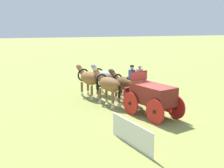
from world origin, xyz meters
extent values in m
plane|color=olive|center=(0.00, 0.00, 0.00)|extent=(220.00, 220.00, 0.00)
cube|color=maroon|center=(0.00, 0.00, 1.33)|extent=(2.95, 2.08, 1.09)
cube|color=brown|center=(1.52, 0.42, 1.92)|extent=(0.88, 1.38, 0.12)
cube|color=maroon|center=(1.91, 0.53, 1.14)|extent=(0.54, 1.16, 0.60)
cube|color=maroon|center=(1.23, 0.34, 2.26)|extent=(0.40, 1.25, 0.55)
cube|color=red|center=(0.00, 0.00, 0.69)|extent=(2.86, 0.94, 0.16)
cylinder|color=red|center=(0.81, 1.07, 0.69)|extent=(1.34, 0.44, 1.37)
cylinder|color=black|center=(0.81, 1.07, 0.69)|extent=(0.24, 0.23, 0.20)
cylinder|color=red|center=(1.24, -0.50, 0.69)|extent=(1.34, 0.44, 1.37)
cylinder|color=black|center=(1.24, -0.50, 0.69)|extent=(0.24, 0.23, 0.20)
cylinder|color=red|center=(-1.24, 0.50, 0.69)|extent=(1.34, 0.44, 1.37)
cylinder|color=black|center=(-1.24, 0.50, 0.69)|extent=(0.24, 0.23, 0.20)
cylinder|color=red|center=(-0.81, -1.07, 0.69)|extent=(1.34, 0.44, 1.37)
cylinder|color=black|center=(-0.81, -1.07, 0.69)|extent=(0.24, 0.23, 0.20)
cylinder|color=brown|center=(2.53, 0.70, 0.74)|extent=(2.53, 0.79, 0.10)
cube|color=#2D2D33|center=(1.55, 0.76, 2.06)|extent=(0.47, 0.42, 0.16)
cube|color=#334C99|center=(1.44, 0.73, 2.34)|extent=(0.33, 0.41, 0.55)
sphere|color=tan|center=(1.44, 0.73, 2.72)|extent=(0.22, 0.22, 0.22)
cylinder|color=black|center=(1.44, 0.73, 2.85)|extent=(0.24, 0.24, 0.08)
cube|color=slate|center=(1.72, 0.15, 2.06)|extent=(0.47, 0.42, 0.16)
cube|color=silver|center=(1.61, 0.12, 2.34)|extent=(0.33, 0.41, 0.55)
sphere|color=tan|center=(1.61, 0.12, 2.72)|extent=(0.22, 0.22, 0.22)
ellipsoid|color=brown|center=(3.23, 1.57, 1.42)|extent=(2.33, 1.48, 0.93)
cylinder|color=brown|center=(3.89, 2.02, 0.67)|extent=(0.18, 0.18, 0.72)
cone|color=silver|center=(3.89, 2.02, 0.15)|extent=(0.30, 0.30, 0.31)
cylinder|color=brown|center=(4.02, 1.53, 0.67)|extent=(0.18, 0.18, 0.72)
cone|color=silver|center=(4.02, 1.53, 0.15)|extent=(0.30, 0.30, 0.31)
cylinder|color=brown|center=(2.43, 1.62, 0.67)|extent=(0.18, 0.18, 0.72)
cone|color=silver|center=(2.43, 1.62, 0.15)|extent=(0.30, 0.30, 0.31)
cylinder|color=brown|center=(2.57, 1.12, 0.67)|extent=(0.18, 0.18, 0.72)
cone|color=silver|center=(2.57, 1.12, 0.15)|extent=(0.30, 0.30, 0.31)
cylinder|color=brown|center=(4.52, 1.93, 1.82)|extent=(1.01, 0.60, 0.81)
ellipsoid|color=brown|center=(4.87, 2.03, 2.08)|extent=(0.65, 0.41, 0.32)
cube|color=silver|center=(5.14, 2.10, 2.08)|extent=(0.08, 0.11, 0.24)
torus|color=black|center=(4.16, 1.83, 1.52)|extent=(0.37, 0.96, 0.96)
cylinder|color=black|center=(2.14, 1.27, 1.12)|extent=(0.14, 0.14, 0.80)
ellipsoid|color=brown|center=(3.58, 0.32, 1.33)|extent=(2.17, 1.38, 0.87)
cylinder|color=brown|center=(4.19, 0.74, 0.62)|extent=(0.18, 0.18, 0.67)
cone|color=silver|center=(4.19, 0.74, 0.14)|extent=(0.30, 0.30, 0.29)
cylinder|color=brown|center=(4.32, 0.28, 0.62)|extent=(0.18, 0.18, 0.67)
cone|color=silver|center=(4.32, 0.28, 0.14)|extent=(0.30, 0.30, 0.29)
cylinder|color=brown|center=(2.83, 0.36, 0.62)|extent=(0.18, 0.18, 0.67)
cone|color=silver|center=(2.83, 0.36, 0.14)|extent=(0.30, 0.30, 0.29)
cylinder|color=brown|center=(2.96, -0.10, 0.62)|extent=(0.18, 0.18, 0.67)
cone|color=silver|center=(2.96, -0.10, 0.14)|extent=(0.30, 0.30, 0.29)
cylinder|color=brown|center=(4.80, 0.66, 1.72)|extent=(1.01, 0.60, 0.81)
ellipsoid|color=brown|center=(5.16, 0.76, 1.97)|extent=(0.65, 0.41, 0.32)
cube|color=silver|center=(5.43, 0.83, 1.97)|extent=(0.08, 0.11, 0.24)
torus|color=black|center=(4.45, 0.56, 1.43)|extent=(0.36, 0.90, 0.91)
cylinder|color=black|center=(2.56, 0.04, 1.03)|extent=(0.14, 0.14, 0.80)
ellipsoid|color=brown|center=(5.73, 2.27, 1.44)|extent=(2.27, 1.49, 0.97)
cylinder|color=brown|center=(6.37, 2.72, 0.67)|extent=(0.18, 0.18, 0.72)
cone|color=silver|center=(6.37, 2.72, 0.15)|extent=(0.30, 0.30, 0.31)
cylinder|color=brown|center=(6.51, 2.21, 0.67)|extent=(0.18, 0.18, 0.72)
cone|color=silver|center=(6.51, 2.21, 0.15)|extent=(0.30, 0.30, 0.31)
cylinder|color=brown|center=(4.96, 2.33, 0.67)|extent=(0.18, 0.18, 0.72)
cone|color=silver|center=(4.96, 2.33, 0.15)|extent=(0.30, 0.30, 0.31)
cylinder|color=brown|center=(5.10, 1.82, 0.67)|extent=(0.18, 0.18, 0.72)
cone|color=silver|center=(5.10, 1.82, 0.15)|extent=(0.30, 0.30, 0.31)
cylinder|color=brown|center=(6.99, 2.62, 1.84)|extent=(1.01, 0.60, 0.81)
ellipsoid|color=brown|center=(7.35, 2.72, 2.10)|extent=(0.65, 0.41, 0.32)
cube|color=silver|center=(7.62, 2.79, 2.10)|extent=(0.08, 0.11, 0.24)
torus|color=black|center=(6.64, 2.52, 1.54)|extent=(0.38, 0.99, 0.99)
cylinder|color=black|center=(4.68, 1.98, 1.14)|extent=(0.14, 0.14, 0.80)
ellipsoid|color=#9E998E|center=(6.08, 1.02, 1.39)|extent=(2.11, 1.43, 0.95)
cylinder|color=#9E998E|center=(6.66, 1.45, 0.64)|extent=(0.18, 0.18, 0.69)
cone|color=silver|center=(6.66, 1.45, 0.15)|extent=(0.30, 0.30, 0.29)
cylinder|color=#9E998E|center=(6.80, 0.94, 0.64)|extent=(0.18, 0.18, 0.69)
cone|color=silver|center=(6.80, 0.94, 0.15)|extent=(0.30, 0.30, 0.29)
cylinder|color=#9E998E|center=(5.36, 1.09, 0.64)|extent=(0.18, 0.18, 0.69)
cone|color=silver|center=(5.36, 1.09, 0.15)|extent=(0.30, 0.30, 0.29)
cylinder|color=#9E998E|center=(5.50, 0.58, 0.64)|extent=(0.18, 0.18, 0.69)
cone|color=silver|center=(5.50, 0.58, 0.15)|extent=(0.30, 0.30, 0.29)
cylinder|color=#9E998E|center=(7.27, 1.35, 1.79)|extent=(1.01, 0.60, 0.81)
ellipsoid|color=#9E998E|center=(7.62, 1.45, 2.05)|extent=(0.65, 0.41, 0.32)
cube|color=silver|center=(7.89, 1.52, 2.05)|extent=(0.08, 0.11, 0.24)
torus|color=black|center=(6.91, 1.25, 1.49)|extent=(0.38, 0.97, 0.98)
cylinder|color=black|center=(5.11, 0.75, 1.09)|extent=(0.14, 0.14, 0.80)
cube|color=silver|center=(-3.44, 2.81, 0.55)|extent=(3.16, 0.62, 1.10)
camera|label=1|loc=(-14.54, 7.62, 5.30)|focal=46.11mm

